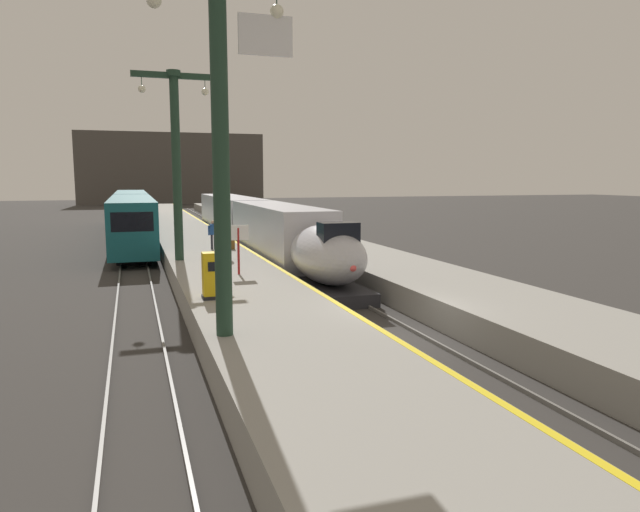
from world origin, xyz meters
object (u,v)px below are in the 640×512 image
Objects in this scene: highspeed_train_main at (256,225)px; station_column_mid at (176,148)px; station_column_near at (222,116)px; passenger_near_edge at (213,232)px; rolling_suitcase at (231,244)px; departure_info_board at (238,239)px; ticket_machine_yellow at (213,277)px; passenger_mid_platform at (219,248)px; regional_train_adjacent at (132,214)px; passenger_far_waiting at (227,240)px.

highspeed_train_main is 12.02m from station_column_mid.
station_column_near is 14.78m from station_column_mid.
passenger_near_edge is at bearing 83.34° from station_column_near.
rolling_suitcase is at bearing -18.74° from passenger_near_edge.
ticket_machine_yellow is at bearing -110.08° from departure_info_board.
departure_info_board reaches higher than passenger_mid_platform.
station_column_mid is 6.99m from departure_info_board.
regional_train_adjacent is 22.81m from passenger_far_waiting.
passenger_mid_platform is at bearing 110.06° from departure_info_board.
regional_train_adjacent reaches higher than passenger_far_waiting.
regional_train_adjacent is 21.66× the size of passenger_near_edge.
highspeed_train_main is 22.38× the size of passenger_far_waiting.
departure_info_board is at bearing -69.94° from passenger_mid_platform.
regional_train_adjacent is at bearing 106.35° from rolling_suitcase.
regional_train_adjacent is 22.56m from station_column_mid.
passenger_near_edge is at bearing -76.26° from regional_train_adjacent.
station_column_mid is 5.19m from passenger_far_waiting.
regional_train_adjacent is at bearing 103.74° from passenger_near_edge.
departure_info_board is at bearing -97.32° from rolling_suitcase.
highspeed_train_main is 15.14m from departure_info_board.
ticket_machine_yellow is 0.75× the size of departure_info_board.
passenger_far_waiting is at bearing -8.42° from station_column_mid.
passenger_far_waiting is at bearing -88.01° from passenger_near_edge.
highspeed_train_main is at bearing 75.37° from departure_info_board.
ticket_machine_yellow is (-2.86, -13.56, 0.44)m from rolling_suitcase.
ticket_machine_yellow is at bearing 86.47° from station_column_near.
station_column_mid reaches higher than passenger_far_waiting.
passenger_mid_platform is 3.45m from passenger_far_waiting.
passenger_mid_platform is 1.00× the size of passenger_far_waiting.
regional_train_adjacent is at bearing 122.64° from highspeed_train_main.
station_column_near is 4.36× the size of departure_info_board.
station_column_near is at bearing -86.49° from regional_train_adjacent.
regional_train_adjacent is 18.66m from passenger_near_edge.
rolling_suitcase is (0.83, 3.89, -0.69)m from passenger_far_waiting.
station_column_near is 5.47× the size of passenger_near_edge.
passenger_mid_platform is (-0.73, -7.56, 0.00)m from passenger_near_edge.
passenger_mid_platform is 1.06× the size of ticket_machine_yellow.
regional_train_adjacent is 3.94× the size of station_column_mid.
regional_train_adjacent reaches higher than departure_info_board.
station_column_mid reaches higher than regional_train_adjacent.
departure_info_board reaches higher than passenger_near_edge.
regional_train_adjacent is at bearing 98.92° from departure_info_board.
regional_train_adjacent reaches higher than highspeed_train_main.
passenger_near_edge is at bearing 91.99° from passenger_far_waiting.
passenger_far_waiting is 0.80× the size of departure_info_board.
rolling_suitcase is (-2.69, -5.81, -0.57)m from highspeed_train_main.
passenger_near_edge is 4.23m from passenger_far_waiting.
departure_info_board is (2.02, 9.50, -4.15)m from station_column_near.
station_column_near is 1.00× the size of station_column_mid.
highspeed_train_main reaches higher than departure_info_board.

